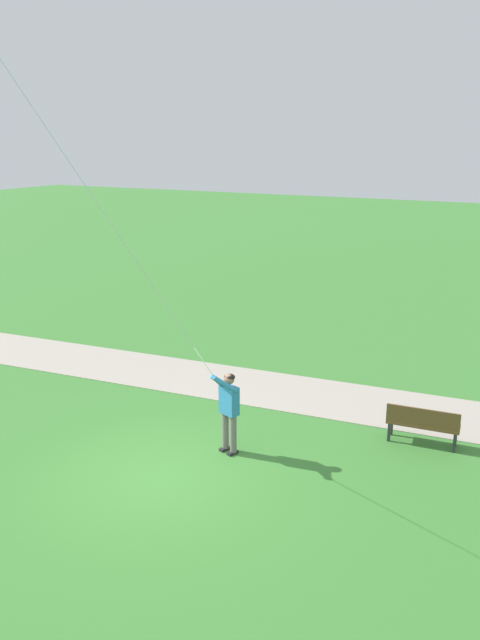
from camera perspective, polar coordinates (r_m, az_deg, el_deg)
ground_plane at (r=12.63m, az=-7.23°, el=-13.84°), size 120.00×120.00×0.00m
walkway_path at (r=15.99m, az=9.63°, el=-7.24°), size 5.51×32.08×0.02m
person_kite_flyer at (r=12.93m, az=-1.06°, el=-7.75°), size 0.63×0.50×1.83m
park_bench_near_walkway at (r=14.00m, az=16.21°, el=-8.91°), size 0.58×1.54×0.88m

